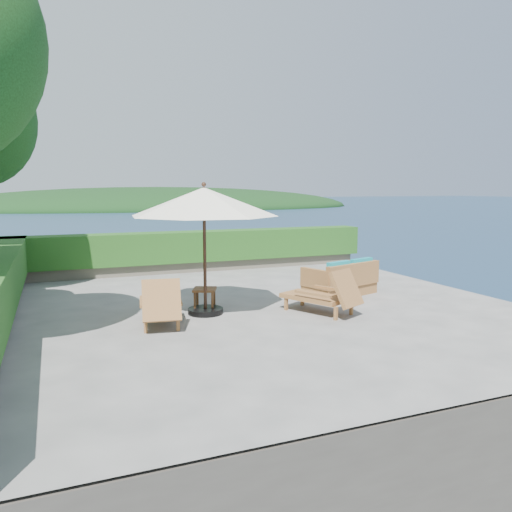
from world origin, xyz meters
name	(u,v)px	position (x,y,z in m)	size (l,w,h in m)	color
ground	(257,307)	(0.00, 0.00, 0.00)	(12.00, 12.00, 0.00)	gray
foundation	(257,369)	(0.00, 0.00, -1.55)	(12.00, 12.00, 3.00)	#4D463D
ocean	(257,426)	(0.00, 0.00, -3.00)	(600.00, 600.00, 0.00)	#182A4C
offshore_island	(158,208)	(25.00, 140.00, -3.00)	(126.00, 57.60, 12.60)	black
planter_wall_far	(195,266)	(0.00, 5.60, 0.18)	(12.00, 0.60, 0.36)	#656051
hedge_far	(194,246)	(0.00, 5.60, 0.85)	(12.40, 0.90, 1.00)	#184213
patio_umbrella	(204,203)	(-1.32, -0.17, 2.47)	(4.06, 4.06, 2.92)	black
lounge_left	(161,304)	(-2.43, -0.74, 0.43)	(1.01, 1.89, 1.04)	#9C5E39
lounge_right	(324,295)	(1.15, -1.17, 0.44)	(1.46, 1.95, 1.04)	#9C5E39
side_table	(205,292)	(-1.27, 0.05, 0.44)	(0.66, 0.66, 0.54)	brown
wicker_loveseat	(342,281)	(2.56, 0.38, 0.37)	(2.17, 1.54, 0.96)	#9C5E39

